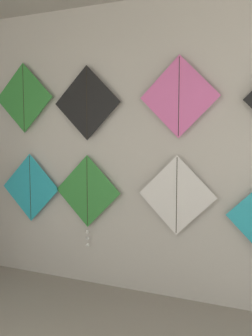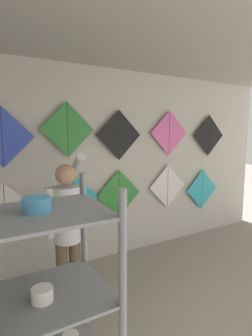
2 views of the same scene
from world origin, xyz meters
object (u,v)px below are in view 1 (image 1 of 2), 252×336
kite_3 (177,195)px  kite_1 (30,188)px  kite_2 (87,194)px  kite_7 (87,103)px  kite_6 (24,98)px  kite_8 (179,97)px

kite_3 → kite_1: bearing=180.0°
kite_1 → kite_3: kite_3 is taller
kite_2 → kite_7: size_ratio=1.28×
kite_3 → kite_6: size_ratio=1.00×
kite_2 → kite_3: 0.93m
kite_2 → kite_8: size_ratio=1.28×
kite_1 → kite_7: kite_7 is taller
kite_8 → kite_1: bearing=180.0°
kite_1 → kite_3: bearing=0.0°
kite_2 → kite_3: (0.93, 0.00, 0.05)m
kite_3 → kite_8: size_ratio=1.00×
kite_3 → kite_7: (-0.93, 0.00, 0.86)m
kite_2 → kite_8: bearing=0.0°
kite_7 → kite_8: 0.94m
kite_2 → kite_3: size_ratio=1.28×
kite_2 → kite_8: kite_8 is taller
kite_1 → kite_8: kite_8 is taller
kite_7 → kite_6: bearing=180.0°
kite_1 → kite_2: (0.71, -0.00, -0.02)m
kite_2 → kite_6: size_ratio=1.28×
kite_3 → kite_2: bearing=-180.0°
kite_3 → kite_8: 0.89m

